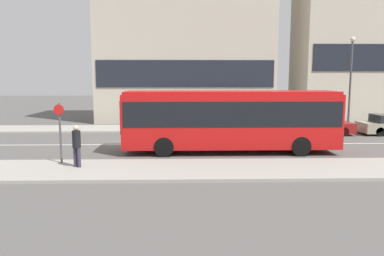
% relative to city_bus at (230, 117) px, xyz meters
% --- Properties ---
extents(ground_plane, '(120.00, 120.00, 0.00)m').
position_rel_city_bus_xyz_m(ground_plane, '(-4.92, 2.24, -1.81)').
color(ground_plane, '#595654').
extents(sidewalk_near, '(44.00, 3.50, 0.13)m').
position_rel_city_bus_xyz_m(sidewalk_near, '(-4.92, -4.01, -1.74)').
color(sidewalk_near, '#A39E93').
rests_on(sidewalk_near, ground_plane).
extents(sidewalk_far, '(44.00, 3.50, 0.13)m').
position_rel_city_bus_xyz_m(sidewalk_far, '(-4.92, 8.49, -1.74)').
color(sidewalk_far, '#A39E93').
rests_on(sidewalk_far, ground_plane).
extents(lane_centerline, '(41.80, 0.16, 0.01)m').
position_rel_city_bus_xyz_m(lane_centerline, '(-4.92, 2.24, -1.80)').
color(lane_centerline, silver).
rests_on(lane_centerline, ground_plane).
extents(apartment_block_left_tower, '(15.08, 6.92, 15.01)m').
position_rel_city_bus_xyz_m(apartment_block_left_tower, '(-2.17, 15.16, 5.69)').
color(apartment_block_left_tower, beige).
rests_on(apartment_block_left_tower, ground_plane).
extents(city_bus, '(10.84, 2.60, 3.14)m').
position_rel_city_bus_xyz_m(city_bus, '(0.00, 0.00, 0.00)').
color(city_bus, red).
rests_on(city_bus, ground_plane).
extents(parked_car_0, '(4.31, 1.69, 1.30)m').
position_rel_city_bus_xyz_m(parked_car_0, '(6.79, 5.71, -1.19)').
color(parked_car_0, maroon).
rests_on(parked_car_0, ground_plane).
extents(pedestrian_near_stop, '(0.34, 0.34, 1.75)m').
position_rel_city_bus_xyz_m(pedestrian_near_stop, '(-6.80, -3.70, -0.68)').
color(pedestrian_near_stop, '#383347').
rests_on(pedestrian_near_stop, sidewalk_near).
extents(bus_stop_sign, '(0.44, 0.12, 2.60)m').
position_rel_city_bus_xyz_m(bus_stop_sign, '(-7.71, -2.91, -0.16)').
color(bus_stop_sign, '#4C4C51').
rests_on(bus_stop_sign, sidewalk_near).
extents(street_lamp, '(0.36, 0.36, 6.49)m').
position_rel_city_bus_xyz_m(street_lamp, '(9.40, 7.19, 2.31)').
color(street_lamp, '#4C4C51').
rests_on(street_lamp, sidewalk_far).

